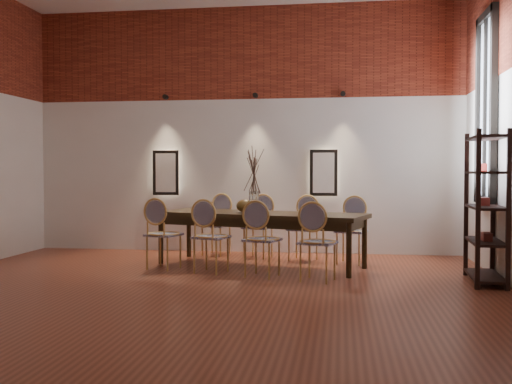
# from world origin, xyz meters

# --- Properties ---
(floor) EXTENTS (7.00, 7.00, 0.02)m
(floor) POSITION_xyz_m (0.00, 0.00, -0.01)
(floor) COLOR brown
(floor) RESTS_ON ground
(wall_back) EXTENTS (7.00, 0.10, 4.00)m
(wall_back) POSITION_xyz_m (0.00, 3.55, 2.00)
(wall_back) COLOR silver
(wall_back) RESTS_ON ground
(wall_front) EXTENTS (7.00, 0.10, 4.00)m
(wall_front) POSITION_xyz_m (0.00, -3.55, 2.00)
(wall_front) COLOR silver
(wall_front) RESTS_ON ground
(brick_band_back) EXTENTS (7.00, 0.02, 1.50)m
(brick_band_back) POSITION_xyz_m (0.00, 3.48, 3.25)
(brick_band_back) COLOR maroon
(brick_band_back) RESTS_ON ground
(niche_left) EXTENTS (0.36, 0.06, 0.66)m
(niche_left) POSITION_xyz_m (-1.30, 3.45, 1.30)
(niche_left) COLOR #FFEAC6
(niche_left) RESTS_ON wall_back
(niche_right) EXTENTS (0.36, 0.06, 0.66)m
(niche_right) POSITION_xyz_m (1.30, 3.45, 1.30)
(niche_right) COLOR #FFEAC6
(niche_right) RESTS_ON wall_back
(spot_fixture_left) EXTENTS (0.08, 0.10, 0.08)m
(spot_fixture_left) POSITION_xyz_m (-1.30, 3.42, 2.55)
(spot_fixture_left) COLOR black
(spot_fixture_left) RESTS_ON wall_back
(spot_fixture_mid) EXTENTS (0.08, 0.10, 0.08)m
(spot_fixture_mid) POSITION_xyz_m (0.20, 3.42, 2.55)
(spot_fixture_mid) COLOR black
(spot_fixture_mid) RESTS_ON wall_back
(spot_fixture_right) EXTENTS (0.08, 0.10, 0.08)m
(spot_fixture_right) POSITION_xyz_m (1.60, 3.42, 2.55)
(spot_fixture_right) COLOR black
(spot_fixture_right) RESTS_ON wall_back
(window_glass) EXTENTS (0.02, 0.78, 2.38)m
(window_glass) POSITION_xyz_m (3.46, 2.00, 2.15)
(window_glass) COLOR silver
(window_glass) RESTS_ON wall_right
(window_frame) EXTENTS (0.08, 0.90, 2.50)m
(window_frame) POSITION_xyz_m (3.44, 2.00, 2.15)
(window_frame) COLOR black
(window_frame) RESTS_ON wall_right
(window_mullion) EXTENTS (0.06, 0.06, 2.40)m
(window_mullion) POSITION_xyz_m (3.44, 2.00, 2.15)
(window_mullion) COLOR black
(window_mullion) RESTS_ON wall_right
(dining_table) EXTENTS (3.07, 1.72, 0.75)m
(dining_table) POSITION_xyz_m (0.46, 2.06, 0.38)
(dining_table) COLOR #30210F
(dining_table) RESTS_ON floor
(chair_near_a) EXTENTS (0.55, 0.55, 0.94)m
(chair_near_a) POSITION_xyz_m (-0.80, 1.65, 0.47)
(chair_near_a) COLOR tan
(chair_near_a) RESTS_ON floor
(chair_near_b) EXTENTS (0.55, 0.55, 0.94)m
(chair_near_b) POSITION_xyz_m (-0.10, 1.44, 0.47)
(chair_near_b) COLOR tan
(chair_near_b) RESTS_ON floor
(chair_near_c) EXTENTS (0.55, 0.55, 0.94)m
(chair_near_c) POSITION_xyz_m (0.60, 1.23, 0.47)
(chair_near_c) COLOR tan
(chair_near_c) RESTS_ON floor
(chair_near_d) EXTENTS (0.55, 0.55, 0.94)m
(chair_near_d) POSITION_xyz_m (1.30, 1.03, 0.47)
(chair_near_d) COLOR tan
(chair_near_d) RESTS_ON floor
(chair_far_a) EXTENTS (0.55, 0.55, 0.94)m
(chair_far_a) POSITION_xyz_m (-0.38, 3.08, 0.47)
(chair_far_a) COLOR tan
(chair_far_a) RESTS_ON floor
(chair_far_b) EXTENTS (0.55, 0.55, 0.94)m
(chair_far_b) POSITION_xyz_m (0.32, 2.88, 0.47)
(chair_far_b) COLOR tan
(chair_far_b) RESTS_ON floor
(chair_far_c) EXTENTS (0.55, 0.55, 0.94)m
(chair_far_c) POSITION_xyz_m (1.02, 2.67, 0.47)
(chair_far_c) COLOR tan
(chair_far_c) RESTS_ON floor
(chair_far_d) EXTENTS (0.55, 0.55, 0.94)m
(chair_far_d) POSITION_xyz_m (1.72, 2.47, 0.47)
(chair_far_d) COLOR tan
(chair_far_d) RESTS_ON floor
(vase) EXTENTS (0.14, 0.14, 0.30)m
(vase) POSITION_xyz_m (0.37, 2.08, 0.90)
(vase) COLOR silver
(vase) RESTS_ON dining_table
(dried_branches) EXTENTS (0.50, 0.50, 0.70)m
(dried_branches) POSITION_xyz_m (0.37, 2.08, 1.35)
(dried_branches) COLOR #453025
(dried_branches) RESTS_ON vase
(bowl) EXTENTS (0.24, 0.24, 0.18)m
(bowl) POSITION_xyz_m (0.24, 2.07, 0.84)
(bowl) COLOR brown
(bowl) RESTS_ON dining_table
(book) EXTENTS (0.30, 0.25, 0.03)m
(book) POSITION_xyz_m (0.36, 2.11, 0.77)
(book) COLOR #960F7C
(book) RESTS_ON dining_table
(shelving_rack) EXTENTS (0.44, 1.02, 1.80)m
(shelving_rack) POSITION_xyz_m (3.28, 1.22, 0.90)
(shelving_rack) COLOR black
(shelving_rack) RESTS_ON floor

